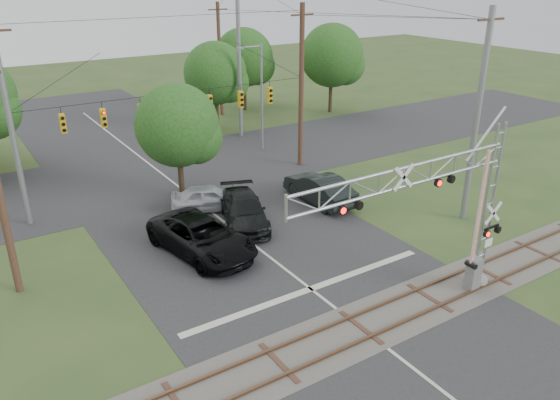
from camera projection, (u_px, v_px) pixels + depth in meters
ground at (395, 355)px, 20.78m from camera, size 160.00×160.00×0.00m
road_main at (260, 250)px, 28.50m from camera, size 14.00×90.00×0.02m
road_cross at (160, 173)px, 39.32m from camera, size 90.00×12.00×0.02m
railroad_track at (361, 328)px, 22.31m from camera, size 90.00×3.20×0.17m
crossing_gantry at (440, 206)px, 21.93m from camera, size 11.28×0.99×7.71m
traffic_signal_span at (189, 104)px, 34.44m from camera, size 19.34×0.36×11.50m
pickup_black at (202, 237)px, 27.90m from camera, size 4.19×7.06×1.84m
car_dark at (244, 211)px, 31.15m from camera, size 4.17×6.18×1.66m
sedan_silver at (210, 198)px, 33.03m from camera, size 5.00×3.55×1.58m
suv_dark at (319, 188)px, 34.12m from camera, size 1.98×5.55×1.82m
streetlight at (260, 92)px, 42.54m from camera, size 2.23×0.23×8.37m
utility_poles at (189, 88)px, 37.35m from camera, size 26.43×30.24×13.75m
treeline at (86, 80)px, 42.61m from camera, size 49.91×23.69×9.79m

